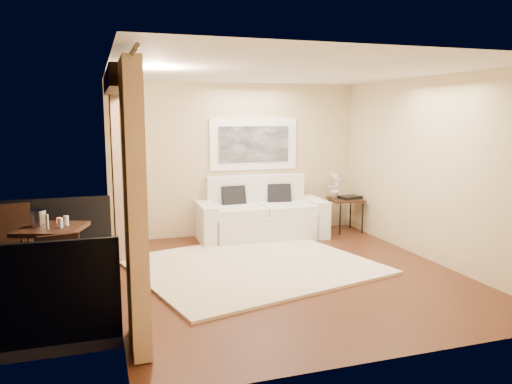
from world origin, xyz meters
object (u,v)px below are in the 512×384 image
orchid (335,184)px  balcony_chair_near (62,274)px  sofa (260,216)px  side_table (346,202)px  bistro_table (51,233)px  balcony_chair_far (13,235)px  ice_bucket (38,218)px

orchid → balcony_chair_near: orchid is taller
sofa → side_table: sofa is taller
bistro_table → balcony_chair_far: size_ratio=0.87×
sofa → balcony_chair_near: 4.25m
bistro_table → sofa: bearing=30.4°
sofa → balcony_chair_near: bearing=-135.8°
sofa → balcony_chair_far: sofa is taller
balcony_chair_far → bistro_table: bearing=122.9°
sofa → ice_bucket: bearing=-150.0°
sofa → balcony_chair_far: 3.98m
balcony_chair_far → balcony_chair_near: size_ratio=1.11×
bistro_table → balcony_chair_far: (-0.52, 0.69, -0.15)m
balcony_chair_far → ice_bucket: 0.81m
balcony_chair_far → ice_bucket: size_ratio=5.14×
balcony_chair_near → ice_bucket: ice_bucket is taller
bistro_table → balcony_chair_far: bearing=127.0°
side_table → bistro_table: (-4.89, -1.81, 0.19)m
sofa → orchid: size_ratio=4.30×
balcony_chair_far → balcony_chair_near: 1.79m
balcony_chair_near → orchid: bearing=20.5°
side_table → orchid: (-0.17, 0.12, 0.32)m
bistro_table → balcony_chair_far: 0.87m
orchid → balcony_chair_far: (-5.24, -1.24, -0.28)m
orchid → balcony_chair_far: 5.39m
sofa → balcony_chair_far: (-3.78, -1.23, 0.22)m
orchid → bistro_table: (-4.72, -1.93, -0.13)m
side_table → bistro_table: size_ratio=0.73×
side_table → balcony_chair_far: bearing=-168.3°
bistro_table → ice_bucket: size_ratio=4.47×
balcony_chair_far → balcony_chair_near: balcony_chair_far is taller
side_table → balcony_chair_far: 5.53m
sofa → ice_bucket: (-3.40, -1.86, 0.55)m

